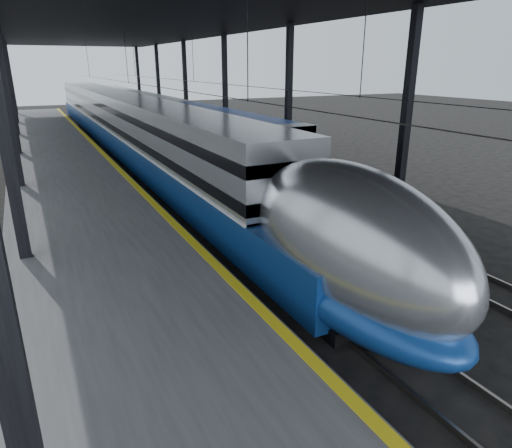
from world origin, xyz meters
TOP-DOWN VIEW (x-y plane):
  - ground at (0.00, 0.00)m, footprint 160.00×160.00m
  - platform at (-3.50, 20.00)m, footprint 6.00×80.00m
  - yellow_strip at (-0.70, 20.00)m, footprint 0.30×80.00m
  - rails at (4.50, 20.00)m, footprint 6.52×80.00m
  - canopy at (1.90, 20.00)m, footprint 18.00×75.00m
  - tgv_train at (2.00, 26.48)m, footprint 3.15×65.20m
  - second_train at (7.00, 37.26)m, footprint 2.72×56.05m

SIDE VIEW (x-z plane):
  - ground at x=0.00m, z-range 0.00..0.00m
  - rails at x=4.50m, z-range 0.00..0.16m
  - platform at x=-3.50m, z-range 0.00..1.00m
  - yellow_strip at x=-0.70m, z-range 1.00..1.01m
  - second_train at x=7.00m, z-range 0.02..3.77m
  - tgv_train at x=2.00m, z-range -0.15..4.37m
  - canopy at x=1.90m, z-range 4.38..13.85m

